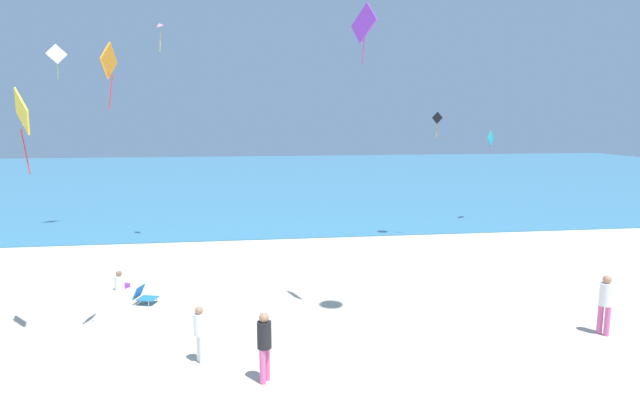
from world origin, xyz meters
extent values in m
plane|color=beige|center=(0.00, 10.00, 0.00)|extent=(120.00, 120.00, 0.00)
cube|color=teal|center=(0.00, 48.72, 0.03)|extent=(120.00, 60.00, 0.05)
cube|color=#2370B2|center=(-5.28, 10.15, 0.19)|extent=(0.69, 0.66, 0.03)
cube|color=#2370B2|center=(-5.56, 10.24, 0.39)|extent=(0.37, 0.55, 0.42)
cylinder|color=#B7B7BC|center=(-5.04, 10.34, 0.09)|extent=(0.02, 0.02, 0.19)
cylinder|color=#B7B7BC|center=(-5.20, 9.86, 0.09)|extent=(0.02, 0.02, 0.19)
cylinder|color=white|center=(-6.52, 11.74, 0.25)|extent=(0.45, 0.45, 0.50)
sphere|color=#846047|center=(-6.52, 11.74, 0.59)|extent=(0.20, 0.20, 0.20)
cube|color=purple|center=(-6.43, 11.91, 0.07)|extent=(0.40, 0.44, 0.15)
cylinder|color=white|center=(-3.16, 5.68, 0.36)|extent=(0.13, 0.13, 0.72)
cylinder|color=white|center=(-3.23, 5.83, 0.36)|extent=(0.13, 0.13, 0.72)
cylinder|color=white|center=(-3.20, 5.76, 0.98)|extent=(0.38, 0.38, 0.54)
sphere|color=#A87A5B|center=(-3.20, 5.76, 1.34)|extent=(0.20, 0.20, 0.20)
cylinder|color=#D8599E|center=(-1.61, 4.65, 0.41)|extent=(0.14, 0.14, 0.82)
cylinder|color=#D8599E|center=(-1.71, 4.49, 0.41)|extent=(0.14, 0.14, 0.82)
cylinder|color=black|center=(-1.66, 4.57, 1.13)|extent=(0.45, 0.45, 0.62)
sphere|color=#A87A5B|center=(-1.66, 4.57, 1.54)|extent=(0.23, 0.23, 0.23)
cylinder|color=#D8599E|center=(7.70, 6.01, 0.42)|extent=(0.15, 0.15, 0.85)
cylinder|color=#D8599E|center=(7.79, 5.84, 0.42)|extent=(0.15, 0.15, 0.85)
cylinder|color=white|center=(7.75, 5.93, 1.17)|extent=(0.46, 0.46, 0.64)
sphere|color=#A87A5B|center=(7.75, 5.93, 1.59)|extent=(0.23, 0.23, 0.23)
pyramid|color=pink|center=(-5.80, 18.27, 10.13)|extent=(0.48, 0.50, 0.23)
cylinder|color=yellow|center=(-5.78, 18.29, 9.42)|extent=(0.11, 0.10, 0.90)
cube|color=white|center=(-11.57, 22.25, 9.25)|extent=(0.92, 0.53, 1.02)
cylinder|color=#99DB33|center=(-11.57, 22.25, 8.44)|extent=(0.08, 0.09, 0.88)
cube|color=black|center=(7.10, 17.61, 6.02)|extent=(0.39, 0.48, 0.58)
cylinder|color=orange|center=(7.10, 17.61, 5.44)|extent=(0.09, 0.08, 0.76)
cube|color=yellow|center=(-7.50, 7.42, 6.12)|extent=(0.69, 1.03, 1.19)
cylinder|color=red|center=(-7.50, 7.42, 5.12)|extent=(0.15, 0.08, 1.14)
cube|color=orange|center=(-5.24, 6.98, 7.34)|extent=(0.20, 0.87, 0.88)
cylinder|color=red|center=(-5.24, 6.98, 6.61)|extent=(0.16, 0.04, 0.85)
cube|color=#1EADAD|center=(11.82, 21.58, 4.88)|extent=(0.65, 0.62, 0.86)
cylinder|color=purple|center=(11.82, 21.58, 4.28)|extent=(0.11, 0.11, 0.59)
cube|color=purple|center=(1.29, 7.93, 8.54)|extent=(0.52, 1.05, 1.12)
cylinder|color=#DB3DA8|center=(1.29, 7.93, 7.80)|extent=(0.10, 0.08, 0.68)
camera|label=1|loc=(-1.91, -6.48, 5.91)|focal=28.93mm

